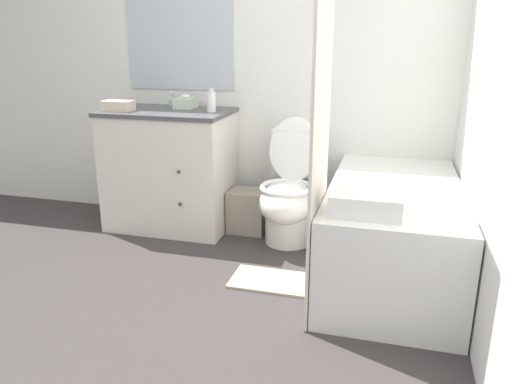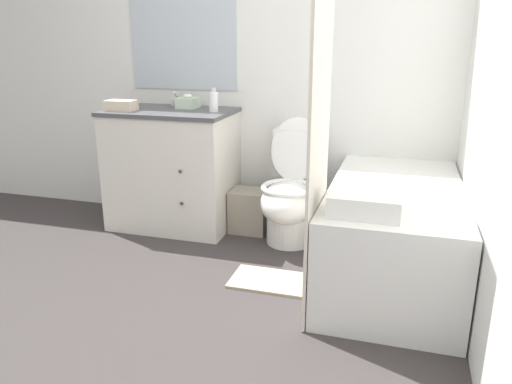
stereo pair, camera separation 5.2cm
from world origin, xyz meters
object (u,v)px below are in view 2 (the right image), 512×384
vanity_cabinet (173,168)px  sink_faucet (179,102)px  bath_towel_folded (364,205)px  wastebasket (250,211)px  toilet (291,195)px  hand_towel_folded (121,105)px  tissue_box (188,102)px  bathtub (393,233)px  soap_dispenser (213,101)px  bath_mat (276,281)px

vanity_cabinet → sink_faucet: sink_faucet is taller
bath_towel_folded → wastebasket: bearing=131.2°
sink_faucet → toilet: bearing=-14.2°
hand_towel_folded → bath_towel_folded: 2.03m
toilet → bath_towel_folded: bearing=-58.7°
wastebasket → tissue_box: 0.93m
vanity_cabinet → tissue_box: tissue_box is taller
sink_faucet → bathtub: sink_faucet is taller
vanity_cabinet → soap_dispenser: 0.62m
soap_dispenser → bath_towel_folded: (1.15, -0.98, -0.34)m
tissue_box → bath_mat: size_ratio=0.28×
sink_faucet → hand_towel_folded: 0.44m
toilet → bath_mat: size_ratio=1.62×
bathtub → tissue_box: size_ratio=9.91×
toilet → vanity_cabinet: bearing=176.0°
vanity_cabinet → toilet: (0.93, -0.07, -0.11)m
tissue_box → hand_towel_folded: 0.48m
vanity_cabinet → bath_mat: 1.31m
sink_faucet → soap_dispenser: size_ratio=0.84×
tissue_box → soap_dispenser: (0.26, -0.13, 0.03)m
sink_faucet → bath_mat: size_ratio=0.27×
sink_faucet → toilet: size_ratio=0.16×
toilet → bath_towel_folded: 1.12m
toilet → hand_towel_folded: 1.38m
sink_faucet → bath_towel_folded: bearing=-37.9°
hand_towel_folded → wastebasket: bearing=11.1°
vanity_cabinet → wastebasket: 0.67m
sink_faucet → soap_dispenser: (0.35, -0.18, 0.04)m
soap_dispenser → toilet: bearing=-5.3°
tissue_box → hand_towel_folded: tissue_box is taller
toilet → tissue_box: size_ratio=5.86×
hand_towel_folded → vanity_cabinet: bearing=24.4°
tissue_box → hand_towel_folded: (-0.41, -0.27, -0.00)m
toilet → soap_dispenser: (-0.59, 0.05, 0.62)m
sink_faucet → wastebasket: bearing=-12.7°
bath_towel_folded → vanity_cabinet: bearing=146.5°
toilet → bathtub: (0.71, -0.38, -0.06)m
soap_dispenser → bath_towel_folded: size_ratio=0.49×
wastebasket → hand_towel_folded: bearing=-168.9°
bath_towel_folded → bath_mat: bath_towel_folded is taller
soap_dispenser → bath_mat: 1.36m
wastebasket → bath_mat: size_ratio=0.59×
wastebasket → sink_faucet: bearing=167.3°
bathtub → bath_mat: size_ratio=2.74×
bathtub → bath_mat: bearing=-157.1°
vanity_cabinet → bath_mat: vanity_cabinet is taller
bath_mat → bathtub: bearing=22.9°
wastebasket → hand_towel_folded: hand_towel_folded is taller
vanity_cabinet → wastebasket: (0.60, 0.04, -0.30)m
sink_faucet → vanity_cabinet: bearing=-90.0°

